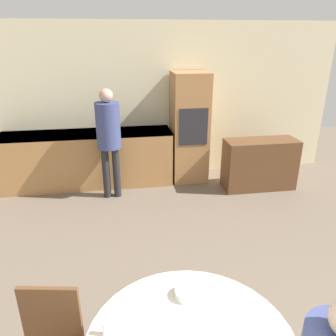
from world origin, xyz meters
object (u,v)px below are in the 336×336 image
oven_unit (189,128)px  bowl_near (187,293)px  person_standing (109,133)px  sideboard (259,164)px

oven_unit → bowl_near: oven_unit is taller
person_standing → oven_unit: bearing=21.4°
sideboard → bowl_near: 3.56m
oven_unit → bowl_near: bearing=-102.7°
sideboard → person_standing: size_ratio=0.69×
sideboard → person_standing: 2.48m
person_standing → bowl_near: 3.11m
person_standing → sideboard: bearing=-1.0°
oven_unit → person_standing: oven_unit is taller
bowl_near → person_standing: bearing=99.8°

